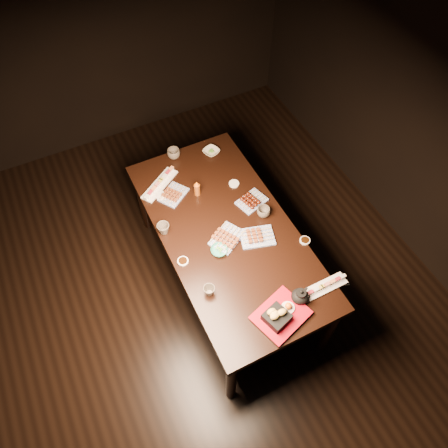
% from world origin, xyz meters
% --- Properties ---
extents(ground, '(5.00, 5.00, 0.00)m').
position_xyz_m(ground, '(0.00, 0.00, 0.00)').
color(ground, black).
rests_on(ground, ground).
extents(dining_table, '(1.14, 1.91, 0.75)m').
position_xyz_m(dining_table, '(0.38, 0.36, 0.38)').
color(dining_table, black).
rests_on(dining_table, ground).
extents(sushi_platter_near, '(0.32, 0.09, 0.04)m').
position_xyz_m(sushi_platter_near, '(0.74, -0.32, 0.77)').
color(sushi_platter_near, white).
rests_on(sushi_platter_near, dining_table).
extents(sushi_platter_far, '(0.35, 0.28, 0.04)m').
position_xyz_m(sushi_platter_far, '(0.11, 0.97, 0.77)').
color(sushi_platter_far, white).
rests_on(sushi_platter_far, dining_table).
extents(yakitori_plate_center, '(0.29, 0.26, 0.06)m').
position_xyz_m(yakitori_plate_center, '(0.35, 0.30, 0.78)').
color(yakitori_plate_center, '#828EB6').
rests_on(yakitori_plate_center, dining_table).
extents(yakitori_plate_right, '(0.27, 0.23, 0.06)m').
position_xyz_m(yakitori_plate_right, '(0.54, 0.22, 0.78)').
color(yakitori_plate_right, '#828EB6').
rests_on(yakitori_plate_right, dining_table).
extents(yakitori_plate_left, '(0.26, 0.25, 0.05)m').
position_xyz_m(yakitori_plate_left, '(0.17, 0.83, 0.78)').
color(yakitori_plate_left, '#828EB6').
rests_on(yakitori_plate_left, dining_table).
extents(tsukune_plate, '(0.25, 0.21, 0.05)m').
position_xyz_m(tsukune_plate, '(0.66, 0.51, 0.78)').
color(tsukune_plate, '#828EB6').
rests_on(tsukune_plate, dining_table).
extents(edamame_bowl_green, '(0.14, 0.14, 0.04)m').
position_xyz_m(edamame_bowl_green, '(0.25, 0.23, 0.77)').
color(edamame_bowl_green, teal).
rests_on(edamame_bowl_green, dining_table).
extents(edamame_bowl_cream, '(0.16, 0.16, 0.03)m').
position_xyz_m(edamame_bowl_cream, '(0.61, 1.10, 0.77)').
color(edamame_bowl_cream, beige).
rests_on(edamame_bowl_cream, dining_table).
extents(tempura_tray, '(0.38, 0.34, 0.12)m').
position_xyz_m(tempura_tray, '(0.39, -0.37, 0.81)').
color(tempura_tray, black).
rests_on(tempura_tray, dining_table).
extents(teacup_near_left, '(0.08, 0.08, 0.07)m').
position_xyz_m(teacup_near_left, '(0.06, -0.02, 0.79)').
color(teacup_near_left, '#51483D').
rests_on(teacup_near_left, dining_table).
extents(teacup_mid_right, '(0.11, 0.11, 0.07)m').
position_xyz_m(teacup_mid_right, '(0.68, 0.37, 0.79)').
color(teacup_mid_right, '#51483D').
rests_on(teacup_mid_right, dining_table).
extents(teacup_far_left, '(0.12, 0.12, 0.08)m').
position_xyz_m(teacup_far_left, '(-0.02, 0.55, 0.79)').
color(teacup_far_left, '#51483D').
rests_on(teacup_far_left, dining_table).
extents(teacup_far_right, '(0.10, 0.10, 0.08)m').
position_xyz_m(teacup_far_right, '(0.32, 1.20, 0.79)').
color(teacup_far_right, '#51483D').
rests_on(teacup_far_right, dining_table).
extents(teapot, '(0.17, 0.17, 0.11)m').
position_xyz_m(teapot, '(0.56, -0.32, 0.81)').
color(teapot, black).
rests_on(teapot, dining_table).
extents(condiment_bottle, '(0.05, 0.05, 0.14)m').
position_xyz_m(condiment_bottle, '(0.33, 0.76, 0.82)').
color(condiment_bottle, brown).
rests_on(condiment_bottle, dining_table).
extents(sauce_dish_west, '(0.08, 0.08, 0.01)m').
position_xyz_m(sauce_dish_west, '(0.00, 0.27, 0.76)').
color(sauce_dish_west, white).
rests_on(sauce_dish_west, dining_table).
extents(sauce_dish_east, '(0.11, 0.11, 0.01)m').
position_xyz_m(sauce_dish_east, '(0.62, 0.73, 0.76)').
color(sauce_dish_east, white).
rests_on(sauce_dish_east, dining_table).
extents(sauce_dish_se, '(0.09, 0.09, 0.01)m').
position_xyz_m(sauce_dish_se, '(0.83, 0.04, 0.76)').
color(sauce_dish_se, white).
rests_on(sauce_dish_se, dining_table).
extents(sauce_dish_nw, '(0.09, 0.09, 0.02)m').
position_xyz_m(sauce_dish_nw, '(0.08, 0.86, 0.76)').
color(sauce_dish_nw, white).
rests_on(sauce_dish_nw, dining_table).
extents(chopsticks_near, '(0.12, 0.23, 0.01)m').
position_xyz_m(chopsticks_near, '(0.40, -0.41, 0.75)').
color(chopsticks_near, black).
rests_on(chopsticks_near, dining_table).
extents(chopsticks_se, '(0.23, 0.11, 0.01)m').
position_xyz_m(chopsticks_se, '(0.80, -0.33, 0.75)').
color(chopsticks_se, black).
rests_on(chopsticks_se, dining_table).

